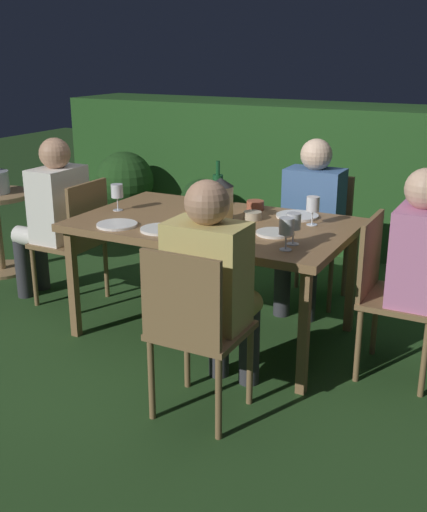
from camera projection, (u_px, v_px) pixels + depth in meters
ground_plane at (214, 332)px, 3.95m from camera, size 16.00×16.00×0.00m
dining_table at (214, 230)px, 3.74m from camera, size 1.62×1.00×0.73m
chair_side_left_b at (194, 326)px, 2.89m from camera, size 0.42×0.40×0.87m
person_in_mustard at (213, 282)px, 3.01m from camera, size 0.38×0.47×1.15m
chair_head_far at (389, 289)px, 3.34m from camera, size 0.40×0.42×0.87m
chair_head_near at (76, 237)px, 4.27m from camera, size 0.40×0.42×0.87m
person_in_cream at (52, 212)px, 4.31m from camera, size 0.48×0.38×1.15m
chair_side_right_b at (318, 231)px, 4.39m from camera, size 0.42×0.40×0.87m
person_in_blue at (310, 217)px, 4.18m from camera, size 0.38×0.47×1.15m
lantern_centerpiece at (221, 197)px, 3.67m from camera, size 0.15×0.15×0.27m
green_bottle_on_table at (218, 188)px, 4.09m from camera, size 0.07×0.07×0.29m
wine_glass_a at (117, 192)px, 3.94m from camera, size 0.08×0.08×0.17m
wine_glass_b at (286, 228)px, 3.16m from camera, size 0.08×0.08×0.17m
wine_glass_c at (294, 223)px, 3.25m from camera, size 0.08×0.08×0.17m
wine_glass_d at (313, 205)px, 3.61m from camera, size 0.08×0.08×0.17m
plate_a at (117, 225)px, 3.63m from camera, size 0.24×0.24×0.01m
plate_b at (274, 233)px, 3.46m from camera, size 0.20×0.20×0.01m
plate_c at (161, 229)px, 3.53m from camera, size 0.23×0.23×0.01m
plate_d at (297, 216)px, 3.82m from camera, size 0.26×0.26×0.01m
bowl_olives at (207, 226)px, 3.52m from camera, size 0.12×0.12×0.05m
bowl_bread at (197, 207)px, 3.97m from camera, size 0.12×0.12×0.04m
bowl_salad at (252, 215)px, 3.76m from camera, size 0.11×0.11×0.05m
bowl_dip at (255, 205)px, 3.99m from camera, size 0.11×0.11×0.06m
hedge_backdrop at (329, 175)px, 5.65m from camera, size 5.16×0.82×1.24m
potted_plant_by_hedge at (125, 186)px, 5.80m from camera, size 0.53×0.53×0.81m
potted_plant_corner at (203, 211)px, 5.48m from camera, size 0.41×0.41×0.64m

